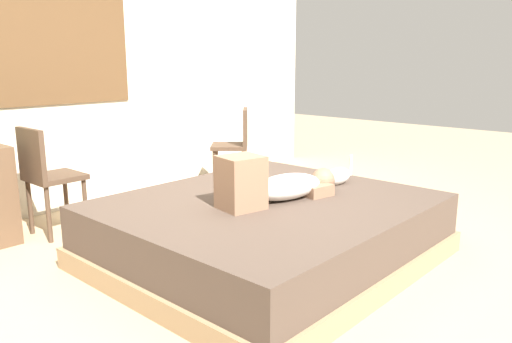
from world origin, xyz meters
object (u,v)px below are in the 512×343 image
Objects in this scene: bed at (268,230)px; cat at (336,176)px; person_lying at (276,185)px; chair_by_desk at (46,173)px; chair_spare at (236,142)px.

bed is 0.73m from cat.
person_lying is 1.10× the size of chair_by_desk.
chair_spare is at bearing -0.91° from chair_by_desk.
bed is at bearing 98.51° from person_lying.
chair_by_desk is 2.06m from chair_spare.
cat is (0.66, -0.05, -0.05)m from person_lying.
chair_by_desk is (-0.78, 1.59, 0.30)m from bed.
person_lying is 0.66m from cat.
chair_spare is (1.28, 1.56, 0.30)m from bed.
chair_by_desk is (-1.45, 1.70, 0.01)m from cat.
chair_by_desk is at bearing 179.09° from chair_spare.
cat is 2.23m from chair_by_desk.
person_lying is 2.64× the size of cat.
person_lying is at bearing -128.18° from chair_spare.
chair_spare reaches higher than person_lying.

